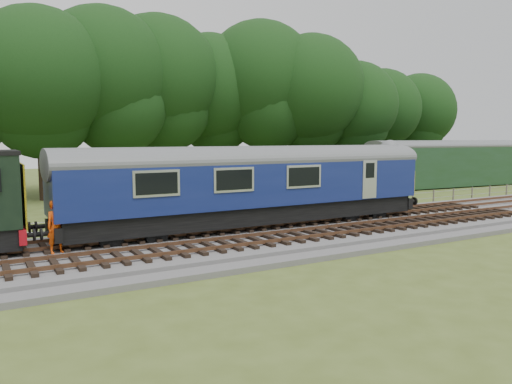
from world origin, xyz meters
TOP-DOWN VIEW (x-y plane):
  - ground at (0.00, 0.00)m, footprint 120.00×120.00m
  - ballast at (0.00, 0.00)m, footprint 70.00×7.00m
  - track_north at (0.00, 1.40)m, footprint 67.20×2.40m
  - track_south at (0.00, -1.60)m, footprint 67.20×2.40m
  - fence at (0.00, 4.50)m, footprint 64.00×0.12m
  - tree_line at (0.00, 22.00)m, footprint 70.00×8.00m
  - dmu_railcar at (2.26, 1.40)m, footprint 18.05×2.86m
  - worker at (-6.64, 0.33)m, footprint 0.82×0.66m
  - parked_coach at (28.29, 12.19)m, footprint 16.48×3.91m
  - shed at (16.30, 15.31)m, footprint 4.30×4.30m
  - caravan at (35.20, 11.88)m, footprint 4.86×3.33m

SIDE VIEW (x-z plane):
  - ground at x=0.00m, z-range 0.00..0.00m
  - fence at x=0.00m, z-range -0.50..0.50m
  - tree_line at x=0.00m, z-range -9.00..9.00m
  - ballast at x=0.00m, z-range 0.00..0.35m
  - track_north at x=0.00m, z-range 0.31..0.52m
  - track_south at x=0.00m, z-range 0.31..0.52m
  - caravan at x=35.20m, z-range 0.00..2.17m
  - worker at x=-6.64m, z-range 0.35..2.29m
  - shed at x=16.30m, z-range 0.02..2.67m
  - parked_coach at x=28.29m, z-range 0.26..4.43m
  - dmu_railcar at x=2.26m, z-range 0.67..4.54m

